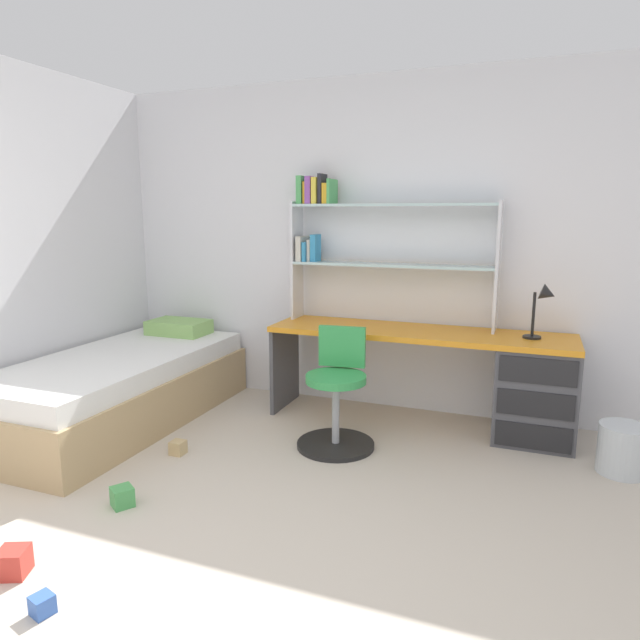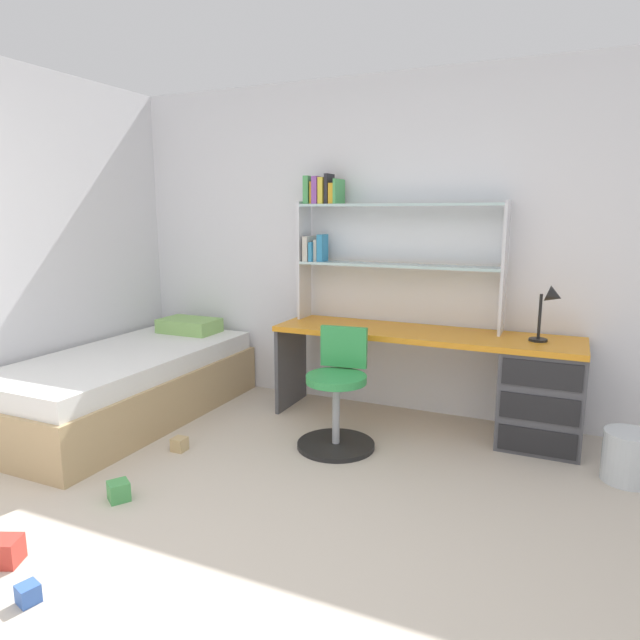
{
  "view_description": "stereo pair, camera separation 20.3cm",
  "coord_description": "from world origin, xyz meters",
  "px_view_note": "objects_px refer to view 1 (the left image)",
  "views": [
    {
      "loc": [
        1.12,
        -1.53,
        1.54
      ],
      "look_at": [
        -0.14,
        1.74,
        0.87
      ],
      "focal_mm": 31.43,
      "sensor_mm": 36.0,
      "label": 1
    },
    {
      "loc": [
        1.31,
        -1.45,
        1.54
      ],
      "look_at": [
        -0.14,
        1.74,
        0.87
      ],
      "focal_mm": 31.43,
      "sensor_mm": 36.0,
      "label": 2
    }
  ],
  "objects_px": {
    "desk_lamp": "(544,303)",
    "toy_block_blue_3": "(42,605)",
    "bed_platform": "(119,388)",
    "toy_block_red_1": "(13,562)",
    "toy_block_natural_0": "(178,448)",
    "bookshelf_hutch": "(363,233)",
    "toy_block_green_2": "(122,497)",
    "swivel_chair": "(337,401)",
    "desk": "(500,379)",
    "waste_bin": "(623,449)"
  },
  "relations": [
    {
      "from": "swivel_chair",
      "to": "toy_block_natural_0",
      "type": "xyz_separation_m",
      "value": [
        -0.92,
        -0.51,
        -0.27
      ]
    },
    {
      "from": "desk",
      "to": "desk_lamp",
      "type": "bearing_deg",
      "value": -3.92
    },
    {
      "from": "desk_lamp",
      "to": "toy_block_green_2",
      "type": "distance_m",
      "value": 2.85
    },
    {
      "from": "toy_block_natural_0",
      "to": "toy_block_red_1",
      "type": "bearing_deg",
      "value": -87.02
    },
    {
      "from": "toy_block_natural_0",
      "to": "toy_block_blue_3",
      "type": "relative_size",
      "value": 1.12
    },
    {
      "from": "waste_bin",
      "to": "toy_block_red_1",
      "type": "height_order",
      "value": "waste_bin"
    },
    {
      "from": "desk",
      "to": "toy_block_blue_3",
      "type": "xyz_separation_m",
      "value": [
        -1.53,
        -2.55,
        -0.36
      ]
    },
    {
      "from": "desk_lamp",
      "to": "toy_block_blue_3",
      "type": "height_order",
      "value": "desk_lamp"
    },
    {
      "from": "toy_block_blue_3",
      "to": "swivel_chair",
      "type": "bearing_deg",
      "value": 74.63
    },
    {
      "from": "bookshelf_hutch",
      "to": "swivel_chair",
      "type": "relative_size",
      "value": 1.98
    },
    {
      "from": "bookshelf_hutch",
      "to": "waste_bin",
      "type": "height_order",
      "value": "bookshelf_hutch"
    },
    {
      "from": "bookshelf_hutch",
      "to": "desk_lamp",
      "type": "xyz_separation_m",
      "value": [
        1.31,
        -0.18,
        -0.43
      ]
    },
    {
      "from": "desk_lamp",
      "to": "swivel_chair",
      "type": "xyz_separation_m",
      "value": [
        -1.25,
        -0.58,
        -0.65
      ]
    },
    {
      "from": "desk_lamp",
      "to": "toy_block_red_1",
      "type": "xyz_separation_m",
      "value": [
        -2.1,
        -2.39,
        -0.9
      ]
    },
    {
      "from": "desk_lamp",
      "to": "toy_block_blue_3",
      "type": "relative_size",
      "value": 4.87
    },
    {
      "from": "bookshelf_hutch",
      "to": "toy_block_natural_0",
      "type": "height_order",
      "value": "bookshelf_hutch"
    },
    {
      "from": "waste_bin",
      "to": "desk_lamp",
      "type": "bearing_deg",
      "value": 144.02
    },
    {
      "from": "desk",
      "to": "bookshelf_hutch",
      "type": "xyz_separation_m",
      "value": [
        -1.06,
        0.16,
        0.99
      ]
    },
    {
      "from": "waste_bin",
      "to": "toy_block_red_1",
      "type": "xyz_separation_m",
      "value": [
        -2.59,
        -2.03,
        -0.09
      ]
    },
    {
      "from": "bookshelf_hutch",
      "to": "bed_platform",
      "type": "distance_m",
      "value": 2.17
    },
    {
      "from": "desk_lamp",
      "to": "desk",
      "type": "bearing_deg",
      "value": 176.08
    },
    {
      "from": "desk_lamp",
      "to": "toy_block_natural_0",
      "type": "relative_size",
      "value": 4.33
    },
    {
      "from": "bookshelf_hutch",
      "to": "toy_block_natural_0",
      "type": "bearing_deg",
      "value": -123.77
    },
    {
      "from": "bed_platform",
      "to": "toy_block_natural_0",
      "type": "bearing_deg",
      "value": -25.13
    },
    {
      "from": "desk",
      "to": "bookshelf_hutch",
      "type": "height_order",
      "value": "bookshelf_hutch"
    },
    {
      "from": "waste_bin",
      "to": "toy_block_blue_3",
      "type": "xyz_separation_m",
      "value": [
        -2.28,
        -2.17,
        -0.11
      ]
    },
    {
      "from": "bookshelf_hutch",
      "to": "toy_block_blue_3",
      "type": "distance_m",
      "value": 3.07
    },
    {
      "from": "bed_platform",
      "to": "toy_block_blue_3",
      "type": "distance_m",
      "value": 2.14
    },
    {
      "from": "bed_platform",
      "to": "toy_block_red_1",
      "type": "bearing_deg",
      "value": -63.47
    },
    {
      "from": "desk_lamp",
      "to": "bed_platform",
      "type": "distance_m",
      "value": 3.09
    },
    {
      "from": "toy_block_blue_3",
      "to": "waste_bin",
      "type": "bearing_deg",
      "value": 43.68
    },
    {
      "from": "desk_lamp",
      "to": "waste_bin",
      "type": "bearing_deg",
      "value": -35.98
    },
    {
      "from": "toy_block_blue_3",
      "to": "desk",
      "type": "bearing_deg",
      "value": 58.97
    },
    {
      "from": "bed_platform",
      "to": "toy_block_green_2",
      "type": "xyz_separation_m",
      "value": [
        0.87,
        -1.02,
        -0.2
      ]
    },
    {
      "from": "waste_bin",
      "to": "toy_block_natural_0",
      "type": "bearing_deg",
      "value": -164.54
    },
    {
      "from": "toy_block_natural_0",
      "to": "toy_block_blue_3",
      "type": "distance_m",
      "value": 1.49
    },
    {
      "from": "waste_bin",
      "to": "desk",
      "type": "bearing_deg",
      "value": 153.21
    },
    {
      "from": "toy_block_green_2",
      "to": "toy_block_blue_3",
      "type": "xyz_separation_m",
      "value": [
        0.27,
        -0.78,
        -0.01
      ]
    },
    {
      "from": "desk_lamp",
      "to": "bookshelf_hutch",
      "type": "bearing_deg",
      "value": 172.25
    },
    {
      "from": "desk_lamp",
      "to": "waste_bin",
      "type": "relative_size",
      "value": 1.28
    },
    {
      "from": "bookshelf_hutch",
      "to": "toy_block_green_2",
      "type": "xyz_separation_m",
      "value": [
        -0.74,
        -1.93,
        -1.34
      ]
    },
    {
      "from": "desk_lamp",
      "to": "swivel_chair",
      "type": "relative_size",
      "value": 0.49
    },
    {
      "from": "desk",
      "to": "toy_block_blue_3",
      "type": "distance_m",
      "value": 3.0
    },
    {
      "from": "bookshelf_hutch",
      "to": "toy_block_blue_3",
      "type": "bearing_deg",
      "value": -99.84
    },
    {
      "from": "toy_block_natural_0",
      "to": "toy_block_red_1",
      "type": "height_order",
      "value": "toy_block_red_1"
    },
    {
      "from": "desk_lamp",
      "to": "toy_block_blue_3",
      "type": "distance_m",
      "value": 3.23
    },
    {
      "from": "bookshelf_hutch",
      "to": "desk_lamp",
      "type": "relative_size",
      "value": 4.07
    },
    {
      "from": "bed_platform",
      "to": "toy_block_natural_0",
      "type": "xyz_separation_m",
      "value": [
        0.76,
        -0.36,
        -0.21
      ]
    },
    {
      "from": "bookshelf_hutch",
      "to": "toy_block_red_1",
      "type": "xyz_separation_m",
      "value": [
        -0.78,
        -2.57,
        -1.33
      ]
    },
    {
      "from": "desk",
      "to": "swivel_chair",
      "type": "distance_m",
      "value": 1.17
    }
  ]
}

